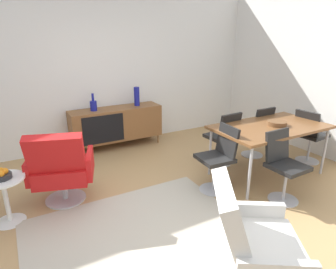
% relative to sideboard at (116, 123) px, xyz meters
% --- Properties ---
extents(ground_plane, '(8.32, 8.32, 0.00)m').
position_rel_sideboard_xyz_m(ground_plane, '(-0.30, -2.30, -0.44)').
color(ground_plane, tan).
extents(wall_back, '(6.80, 0.12, 2.80)m').
position_rel_sideboard_xyz_m(wall_back, '(-0.30, 0.30, 0.96)').
color(wall_back, white).
rests_on(wall_back, ground_plane).
extents(sideboard, '(1.60, 0.45, 0.72)m').
position_rel_sideboard_xyz_m(sideboard, '(0.00, 0.00, 0.00)').
color(sideboard, brown).
rests_on(sideboard, ground_plane).
extents(vase_cobalt, '(0.11, 0.11, 0.29)m').
position_rel_sideboard_xyz_m(vase_cobalt, '(-0.38, 0.00, 0.38)').
color(vase_cobalt, navy).
rests_on(vase_cobalt, sideboard).
extents(vase_sculptural_dark, '(0.10, 0.10, 0.34)m').
position_rel_sideboard_xyz_m(vase_sculptural_dark, '(0.41, 0.00, 0.45)').
color(vase_sculptural_dark, navy).
rests_on(vase_sculptural_dark, sideboard).
extents(dining_table, '(1.60, 0.90, 0.74)m').
position_rel_sideboard_xyz_m(dining_table, '(1.51, -2.11, 0.26)').
color(dining_table, brown).
rests_on(dining_table, ground_plane).
extents(wooden_bowl_on_table, '(0.26, 0.26, 0.06)m').
position_rel_sideboard_xyz_m(wooden_bowl_on_table, '(1.60, -2.14, 0.33)').
color(wooden_bowl_on_table, brown).
rests_on(wooden_bowl_on_table, dining_table).
extents(dining_chair_back_left, '(0.42, 0.45, 0.86)m').
position_rel_sideboard_xyz_m(dining_chair_back_left, '(1.16, -1.55, 0.03)').
color(dining_chair_back_left, black).
rests_on(dining_chair_back_left, ground_plane).
extents(dining_chair_back_right, '(0.40, 0.43, 0.86)m').
position_rel_sideboard_xyz_m(dining_chair_back_right, '(1.86, -1.55, 0.03)').
color(dining_chair_back_right, black).
rests_on(dining_chair_back_right, ground_plane).
extents(dining_chair_front_left, '(0.41, 0.44, 0.86)m').
position_rel_sideboard_xyz_m(dining_chair_front_left, '(1.16, -2.66, 0.03)').
color(dining_chair_front_left, black).
rests_on(dining_chair_front_left, ground_plane).
extents(dining_chair_near_window, '(0.45, 0.43, 0.86)m').
position_rel_sideboard_xyz_m(dining_chair_near_window, '(0.62, -2.11, 0.03)').
color(dining_chair_near_window, black).
rests_on(dining_chair_near_window, ground_plane).
extents(dining_chair_far_end, '(0.45, 0.43, 0.86)m').
position_rel_sideboard_xyz_m(dining_chair_far_end, '(2.40, -2.11, 0.03)').
color(dining_chair_far_end, black).
rests_on(dining_chair_far_end, ground_plane).
extents(lounge_chair_red, '(0.84, 0.81, 0.95)m').
position_rel_sideboard_xyz_m(lounge_chair_red, '(-1.20, -1.47, 0.03)').
color(lounge_chair_red, red).
rests_on(lounge_chair_red, ground_plane).
extents(armchair_black_shell, '(0.88, 0.89, 0.95)m').
position_rel_sideboard_xyz_m(armchair_black_shell, '(-0.18, -3.52, 0.03)').
color(armchair_black_shell, silver).
rests_on(armchair_black_shell, ground_plane).
extents(side_table_round, '(0.44, 0.44, 0.52)m').
position_rel_sideboard_xyz_m(side_table_round, '(-1.79, -1.58, -0.12)').
color(side_table_round, white).
rests_on(side_table_round, ground_plane).
extents(fruit_bowl, '(0.20, 0.20, 0.11)m').
position_rel_sideboard_xyz_m(fruit_bowl, '(-1.79, -1.58, 0.12)').
color(fruit_bowl, '#262628').
rests_on(fruit_bowl, side_table_round).
extents(area_rug, '(2.20, 1.70, 0.01)m').
position_rel_sideboard_xyz_m(area_rug, '(-0.65, -2.48, -0.44)').
color(area_rug, '#B7AD99').
rests_on(area_rug, ground_plane).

